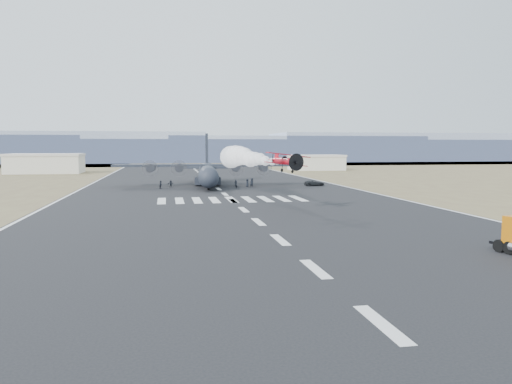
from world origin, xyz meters
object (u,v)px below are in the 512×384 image
object	(u,v)px
hangar_right	(316,162)
crew_d	(236,183)
transport_aircraft	(208,172)
crew_a	(236,185)
crew_g	(251,184)
crew_e	(247,183)
support_vehicle	(314,183)
aerobatic_biplane	(286,161)
crew_f	(171,184)
crew_b	(210,184)
hangar_left	(45,163)
crew_c	(252,182)
crew_h	(161,185)

from	to	relation	value
hangar_right	crew_d	size ratio (longest dim) A/B	12.87
transport_aircraft	crew_a	xyz separation A→B (m)	(5.44, -9.92, -2.38)
hangar_right	crew_g	xyz separation A→B (m)	(-38.30, -75.51, -2.11)
crew_d	crew_e	bearing A→B (deg)	-51.65
support_vehicle	aerobatic_biplane	bearing A→B (deg)	159.11
hangar_right	transport_aircraft	xyz separation A→B (m)	(-47.52, -67.51, 0.22)
support_vehicle	crew_d	world-z (taller)	crew_d
support_vehicle	crew_f	xyz separation A→B (m)	(-33.22, 1.99, 0.13)
aerobatic_biplane	crew_g	world-z (taller)	aerobatic_biplane
crew_b	crew_g	world-z (taller)	crew_g
crew_b	crew_f	xyz separation A→B (m)	(-8.60, 3.60, -0.02)
hangar_left	transport_aircraft	bearing A→B (deg)	-51.08
hangar_right	support_vehicle	world-z (taller)	hangar_right
hangar_left	crew_g	world-z (taller)	hangar_left
hangar_right	crew_e	xyz separation A→B (m)	(-38.92, -73.50, -2.10)
crew_f	crew_g	size ratio (longest dim) A/B	0.88
crew_a	crew_e	distance (m)	5.04
crew_c	crew_d	size ratio (longest dim) A/B	1.17
hangar_left	aerobatic_biplane	world-z (taller)	aerobatic_biplane
crew_a	crew_g	bearing A→B (deg)	147.13
aerobatic_biplane	crew_b	world-z (taller)	aerobatic_biplane
crew_c	crew_g	distance (m)	4.20
hangar_right	crew_e	size ratio (longest dim) A/B	11.32
crew_f	crew_h	world-z (taller)	crew_h
crew_b	crew_d	world-z (taller)	crew_b
crew_b	crew_d	size ratio (longest dim) A/B	1.02
crew_h	aerobatic_biplane	bearing A→B (deg)	-131.13
aerobatic_biplane	crew_c	xyz separation A→B (m)	(2.88, 45.58, -6.32)
hangar_left	support_vehicle	size ratio (longest dim) A/B	5.18
hangar_left	transport_aircraft	world-z (taller)	transport_aircraft
transport_aircraft	crew_b	distance (m)	8.10
crew_g	crew_e	bearing A→B (deg)	-53.97
crew_f	crew_d	bearing A→B (deg)	13.06
support_vehicle	crew_e	distance (m)	15.93
aerobatic_biplane	transport_aircraft	world-z (taller)	transport_aircraft
support_vehicle	crew_c	bearing A→B (deg)	82.18
support_vehicle	crew_e	world-z (taller)	crew_e
aerobatic_biplane	crew_e	world-z (taller)	aerobatic_biplane
support_vehicle	crew_d	size ratio (longest dim) A/B	2.97
support_vehicle	crew_h	world-z (taller)	crew_h
crew_g	hangar_left	bearing A→B (deg)	-30.98
hangar_left	crew_f	distance (m)	78.70
support_vehicle	crew_d	xyz separation A→B (m)	(-18.44, 1.19, 0.14)
crew_b	crew_g	size ratio (longest dim) A/B	0.90
crew_f	crew_g	xyz separation A→B (m)	(17.92, -3.87, 0.11)
transport_aircraft	support_vehicle	xyz separation A→B (m)	(24.53, -6.11, -2.57)
crew_a	crew_c	distance (m)	7.59
aerobatic_biplane	crew_b	bearing A→B (deg)	91.07
hangar_left	crew_h	xyz separation A→B (m)	(39.63, -69.84, -2.54)
transport_aircraft	crew_g	world-z (taller)	transport_aircraft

